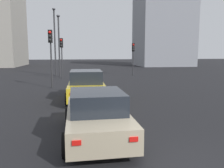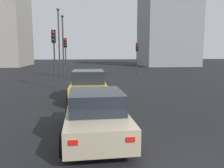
{
  "view_description": "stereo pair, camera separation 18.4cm",
  "coord_description": "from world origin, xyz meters",
  "px_view_note": "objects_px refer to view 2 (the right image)",
  "views": [
    {
      "loc": [
        -4.46,
        2.12,
        2.6
      ],
      "look_at": [
        3.22,
        1.01,
        1.52
      ],
      "focal_mm": 36.71,
      "sensor_mm": 36.0,
      "label": 1
    },
    {
      "loc": [
        -4.48,
        1.94,
        2.6
      ],
      "look_at": [
        3.22,
        1.01,
        1.52
      ],
      "focal_mm": 36.71,
      "sensor_mm": 36.0,
      "label": 2
    }
  ],
  "objects_px": {
    "street_lamp_far": "(63,40)",
    "traffic_light_far_left": "(65,50)",
    "car_yellow_right_lead": "(88,85)",
    "traffic_light_near_left": "(137,52)",
    "car_beige_right_second": "(96,115)",
    "traffic_light_near_right": "(54,47)",
    "street_lamp_kerbside": "(59,36)"
  },
  "relations": [
    {
      "from": "street_lamp_far",
      "to": "traffic_light_far_left",
      "type": "bearing_deg",
      "value": -168.89
    },
    {
      "from": "traffic_light_far_left",
      "to": "car_yellow_right_lead",
      "type": "bearing_deg",
      "value": 18.47
    },
    {
      "from": "traffic_light_near_left",
      "to": "car_yellow_right_lead",
      "type": "bearing_deg",
      "value": -21.55
    },
    {
      "from": "car_yellow_right_lead",
      "to": "street_lamp_far",
      "type": "xyz_separation_m",
      "value": [
        12.37,
        2.39,
        3.07
      ]
    },
    {
      "from": "car_beige_right_second",
      "to": "traffic_light_far_left",
      "type": "height_order",
      "value": "traffic_light_far_left"
    },
    {
      "from": "street_lamp_far",
      "to": "traffic_light_near_right",
      "type": "bearing_deg",
      "value": -179.62
    },
    {
      "from": "street_lamp_kerbside",
      "to": "street_lamp_far",
      "type": "distance_m",
      "value": 1.5
    },
    {
      "from": "traffic_light_near_right",
      "to": "street_lamp_far",
      "type": "bearing_deg",
      "value": -174.56
    },
    {
      "from": "traffic_light_near_left",
      "to": "traffic_light_near_right",
      "type": "relative_size",
      "value": 0.86
    },
    {
      "from": "street_lamp_kerbside",
      "to": "car_beige_right_second",
      "type": "bearing_deg",
      "value": -171.04
    },
    {
      "from": "car_yellow_right_lead",
      "to": "street_lamp_kerbside",
      "type": "height_order",
      "value": "street_lamp_kerbside"
    },
    {
      "from": "street_lamp_kerbside",
      "to": "car_yellow_right_lead",
      "type": "bearing_deg",
      "value": -167.87
    },
    {
      "from": "car_yellow_right_lead",
      "to": "car_beige_right_second",
      "type": "xyz_separation_m",
      "value": [
        -5.8,
        -0.13,
        -0.07
      ]
    },
    {
      "from": "traffic_light_near_left",
      "to": "street_lamp_kerbside",
      "type": "relative_size",
      "value": 0.49
    },
    {
      "from": "traffic_light_near_left",
      "to": "traffic_light_far_left",
      "type": "distance_m",
      "value": 7.83
    },
    {
      "from": "traffic_light_near_right",
      "to": "traffic_light_far_left",
      "type": "xyz_separation_m",
      "value": [
        6.04,
        -0.33,
        -0.15
      ]
    },
    {
      "from": "traffic_light_near_right",
      "to": "street_lamp_far",
      "type": "distance_m",
      "value": 8.05
    },
    {
      "from": "traffic_light_near_left",
      "to": "traffic_light_far_left",
      "type": "xyz_separation_m",
      "value": [
        -1.86,
        7.6,
        0.25
      ]
    },
    {
      "from": "car_yellow_right_lead",
      "to": "street_lamp_far",
      "type": "bearing_deg",
      "value": 11.63
    },
    {
      "from": "car_beige_right_second",
      "to": "street_lamp_far",
      "type": "xyz_separation_m",
      "value": [
        18.17,
        2.52,
        3.14
      ]
    },
    {
      "from": "traffic_light_near_left",
      "to": "street_lamp_far",
      "type": "distance_m",
      "value": 8.08
    },
    {
      "from": "traffic_light_near_left",
      "to": "street_lamp_far",
      "type": "xyz_separation_m",
      "value": [
        0.09,
        7.98,
        1.26
      ]
    },
    {
      "from": "car_yellow_right_lead",
      "to": "street_lamp_kerbside",
      "type": "relative_size",
      "value": 0.65
    },
    {
      "from": "car_yellow_right_lead",
      "to": "traffic_light_near_left",
      "type": "xyz_separation_m",
      "value": [
        12.28,
        -5.59,
        1.82
      ]
    },
    {
      "from": "traffic_light_far_left",
      "to": "car_beige_right_second",
      "type": "bearing_deg",
      "value": 15.07
    },
    {
      "from": "street_lamp_far",
      "to": "car_yellow_right_lead",
      "type": "bearing_deg",
      "value": -169.05
    },
    {
      "from": "street_lamp_kerbside",
      "to": "street_lamp_far",
      "type": "xyz_separation_m",
      "value": [
        -1.31,
        -0.55,
        -0.47
      ]
    },
    {
      "from": "car_beige_right_second",
      "to": "traffic_light_far_left",
      "type": "relative_size",
      "value": 1.07
    },
    {
      "from": "traffic_light_near_right",
      "to": "street_lamp_far",
      "type": "relative_size",
      "value": 0.65
    },
    {
      "from": "car_beige_right_second",
      "to": "street_lamp_kerbside",
      "type": "relative_size",
      "value": 0.57
    },
    {
      "from": "car_yellow_right_lead",
      "to": "traffic_light_near_right",
      "type": "bearing_deg",
      "value": 28.83
    },
    {
      "from": "car_yellow_right_lead",
      "to": "street_lamp_kerbside",
      "type": "xyz_separation_m",
      "value": [
        13.69,
        2.94,
        3.54
      ]
    }
  ]
}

